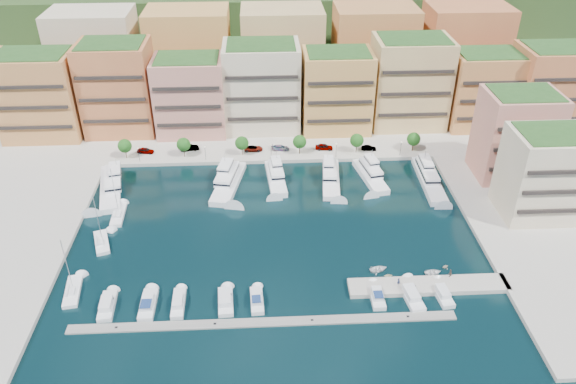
# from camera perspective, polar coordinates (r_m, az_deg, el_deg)

# --- Properties ---
(ground) EXTENTS (400.00, 400.00, 0.00)m
(ground) POSITION_cam_1_polar(r_m,az_deg,el_deg) (129.66, -1.35, -3.62)
(ground) COLOR black
(ground) RESTS_ON ground
(north_quay) EXTENTS (220.00, 64.00, 2.00)m
(north_quay) POSITION_cam_1_polar(r_m,az_deg,el_deg) (183.48, -1.96, 7.81)
(north_quay) COLOR #9E998E
(north_quay) RESTS_ON ground
(east_quay) EXTENTS (34.00, 76.00, 2.00)m
(east_quay) POSITION_cam_1_polar(r_m,az_deg,el_deg) (139.04, 25.32, -4.44)
(east_quay) COLOR #9E998E
(east_quay) RESTS_ON ground
(hillside) EXTENTS (240.00, 40.00, 58.00)m
(hillside) POSITION_cam_1_polar(r_m,az_deg,el_deg) (228.02, -2.24, 12.82)
(hillside) COLOR #1D3917
(hillside) RESTS_ON ground
(south_pontoon) EXTENTS (72.00, 2.20, 0.35)m
(south_pontoon) POSITION_cam_1_polar(r_m,az_deg,el_deg) (106.83, -2.48, -13.16)
(south_pontoon) COLOR gray
(south_pontoon) RESTS_ON ground
(finger_pier) EXTENTS (32.00, 5.00, 2.00)m
(finger_pier) POSITION_cam_1_polar(r_m,az_deg,el_deg) (117.14, 14.04, -9.40)
(finger_pier) COLOR #9E998E
(finger_pier) RESTS_ON ground
(apartment_0) EXTENTS (22.00, 16.50, 24.80)m
(apartment_0) POSITION_cam_1_polar(r_m,az_deg,el_deg) (178.88, -23.88, 8.99)
(apartment_0) COLOR #B97F43
(apartment_0) RESTS_ON north_quay
(apartment_1) EXTENTS (20.00, 16.50, 26.80)m
(apartment_1) POSITION_cam_1_polar(r_m,az_deg,el_deg) (173.72, -16.88, 10.10)
(apartment_1) COLOR #C47541
(apartment_1) RESTS_ON north_quay
(apartment_2) EXTENTS (20.00, 15.50, 22.80)m
(apartment_2) POSITION_cam_1_polar(r_m,az_deg,el_deg) (168.81, -9.89, 9.65)
(apartment_2) COLOR tan
(apartment_2) RESTS_ON north_quay
(apartment_3) EXTENTS (22.00, 16.50, 25.80)m
(apartment_3) POSITION_cam_1_polar(r_m,az_deg,el_deg) (168.84, -2.66, 10.65)
(apartment_3) COLOR beige
(apartment_3) RESTS_ON north_quay
(apartment_4) EXTENTS (20.00, 15.50, 23.80)m
(apartment_4) POSITION_cam_1_polar(r_m,az_deg,el_deg) (168.84, 4.96, 10.20)
(apartment_4) COLOR tan
(apartment_4) RESTS_ON north_quay
(apartment_5) EXTENTS (22.00, 16.50, 26.80)m
(apartment_5) POSITION_cam_1_polar(r_m,az_deg,el_deg) (174.38, 12.21, 10.85)
(apartment_5) COLOR #D7BA72
(apartment_5) RESTS_ON north_quay
(apartment_6) EXTENTS (20.00, 15.50, 22.80)m
(apartment_6) POSITION_cam_1_polar(r_m,az_deg,el_deg) (180.20, 19.17, 9.80)
(apartment_6) COLOR #B97F43
(apartment_6) RESTS_ON north_quay
(apartment_7) EXTENTS (22.00, 16.50, 24.80)m
(apartment_7) POSITION_cam_1_polar(r_m,az_deg,el_deg) (186.50, 25.23, 9.57)
(apartment_7) COLOR #C47541
(apartment_7) RESTS_ON north_quay
(apartment_east_a) EXTENTS (18.00, 14.50, 22.80)m
(apartment_east_a) POSITION_cam_1_polar(r_m,az_deg,el_deg) (154.33, 22.12, 5.43)
(apartment_east_a) COLOR tan
(apartment_east_a) RESTS_ON east_quay
(apartment_east_b) EXTENTS (18.00, 14.50, 20.80)m
(apartment_east_b) POSITION_cam_1_polar(r_m,az_deg,el_deg) (140.62, 24.72, 1.68)
(apartment_east_b) COLOR beige
(apartment_east_b) RESTS_ON east_quay
(backblock_0) EXTENTS (26.00, 18.00, 30.00)m
(backblock_0) POSITION_cam_1_polar(r_m,az_deg,el_deg) (195.96, -18.86, 12.79)
(backblock_0) COLOR beige
(backblock_0) RESTS_ON north_quay
(backblock_1) EXTENTS (26.00, 18.00, 30.00)m
(backblock_1) POSITION_cam_1_polar(r_m,az_deg,el_deg) (190.11, -9.91, 13.44)
(backblock_1) COLOR tan
(backblock_1) RESTS_ON north_quay
(backblock_2) EXTENTS (26.00, 18.00, 30.00)m
(backblock_2) POSITION_cam_1_polar(r_m,az_deg,el_deg) (188.90, -0.58, 13.79)
(backblock_2) COLOR #D7BA72
(backblock_2) RESTS_ON north_quay
(backblock_3) EXTENTS (26.00, 18.00, 30.00)m
(backblock_3) POSITION_cam_1_polar(r_m,az_deg,el_deg) (192.41, 8.65, 13.78)
(backblock_3) COLOR #B97F43
(backblock_3) RESTS_ON north_quay
(backblock_4) EXTENTS (26.00, 18.00, 30.00)m
(backblock_4) POSITION_cam_1_polar(r_m,az_deg,el_deg) (200.41, 17.33, 13.46)
(backblock_4) COLOR #C47541
(backblock_4) RESTS_ON north_quay
(tree_0) EXTENTS (3.80, 3.80, 5.65)m
(tree_0) POSITION_cam_1_polar(r_m,az_deg,el_deg) (160.24, -16.26, 4.52)
(tree_0) COLOR #473323
(tree_0) RESTS_ON north_quay
(tree_1) EXTENTS (3.80, 3.80, 5.65)m
(tree_1) POSITION_cam_1_polar(r_m,az_deg,el_deg) (157.25, -10.57, 4.76)
(tree_1) COLOR #473323
(tree_1) RESTS_ON north_quay
(tree_2) EXTENTS (3.80, 3.80, 5.65)m
(tree_2) POSITION_cam_1_polar(r_m,az_deg,el_deg) (155.85, -4.71, 4.97)
(tree_2) COLOR #473323
(tree_2) RESTS_ON north_quay
(tree_3) EXTENTS (3.80, 3.80, 5.65)m
(tree_3) POSITION_cam_1_polar(r_m,az_deg,el_deg) (156.09, 1.19, 5.12)
(tree_3) COLOR #473323
(tree_3) RESTS_ON north_quay
(tree_4) EXTENTS (3.80, 3.80, 5.65)m
(tree_4) POSITION_cam_1_polar(r_m,az_deg,el_deg) (157.96, 7.01, 5.22)
(tree_4) COLOR #473323
(tree_4) RESTS_ON north_quay
(tree_5) EXTENTS (3.80, 3.80, 5.65)m
(tree_5) POSITION_cam_1_polar(r_m,az_deg,el_deg) (161.40, 12.64, 5.27)
(tree_5) COLOR #473323
(tree_5) RESTS_ON north_quay
(lamppost_0) EXTENTS (0.30, 0.30, 4.20)m
(lamppost_0) POSITION_cam_1_polar(r_m,az_deg,el_deg) (157.77, -14.95, 3.90)
(lamppost_0) COLOR black
(lamppost_0) RESTS_ON north_quay
(lamppost_1) EXTENTS (0.30, 0.30, 4.20)m
(lamppost_1) POSITION_cam_1_polar(r_m,az_deg,el_deg) (154.93, -8.42, 4.15)
(lamppost_1) COLOR black
(lamppost_1) RESTS_ON north_quay
(lamppost_2) EXTENTS (0.30, 0.30, 4.20)m
(lamppost_2) POSITION_cam_1_polar(r_m,az_deg,el_deg) (154.16, -1.73, 4.36)
(lamppost_2) COLOR black
(lamppost_2) RESTS_ON north_quay
(lamppost_3) EXTENTS (0.30, 0.30, 4.20)m
(lamppost_3) POSITION_cam_1_polar(r_m,az_deg,el_deg) (155.48, 4.93, 4.50)
(lamppost_3) COLOR black
(lamppost_3) RESTS_ON north_quay
(lamppost_4) EXTENTS (0.30, 0.30, 4.20)m
(lamppost_4) POSITION_cam_1_polar(r_m,az_deg,el_deg) (158.84, 11.40, 4.59)
(lamppost_4) COLOR black
(lamppost_4) RESTS_ON north_quay
(yacht_0) EXTENTS (9.10, 22.34, 7.30)m
(yacht_0) POSITION_cam_1_polar(r_m,az_deg,el_deg) (149.95, -17.55, 0.71)
(yacht_0) COLOR white
(yacht_0) RESTS_ON ground
(yacht_2) EXTENTS (8.94, 20.91, 7.30)m
(yacht_2) POSITION_cam_1_polar(r_m,az_deg,el_deg) (145.69, -6.07, 1.20)
(yacht_2) COLOR white
(yacht_2) RESTS_ON ground
(yacht_3) EXTENTS (5.55, 17.11, 7.30)m
(yacht_3) POSITION_cam_1_polar(r_m,az_deg,el_deg) (146.82, -1.26, 1.65)
(yacht_3) COLOR white
(yacht_3) RESTS_ON ground
(yacht_4) EXTENTS (6.11, 19.33, 7.30)m
(yacht_4) POSITION_cam_1_polar(r_m,az_deg,el_deg) (147.00, 4.35, 1.55)
(yacht_4) COLOR white
(yacht_4) RESTS_ON ground
(yacht_5) EXTENTS (7.24, 17.60, 7.30)m
(yacht_5) POSITION_cam_1_polar(r_m,az_deg,el_deg) (149.34, 8.34, 1.86)
(yacht_5) COLOR white
(yacht_5) RESTS_ON ground
(yacht_6) EXTENTS (5.08, 22.69, 7.30)m
(yacht_6) POSITION_cam_1_polar(r_m,az_deg,el_deg) (150.80, 14.07, 1.49)
(yacht_6) COLOR white
(yacht_6) RESTS_ON ground
(cruiser_0) EXTENTS (3.19, 8.06, 2.55)m
(cruiser_0) POSITION_cam_1_polar(r_m,az_deg,el_deg) (114.44, -17.89, -10.97)
(cruiser_0) COLOR silver
(cruiser_0) RESTS_ON ground
(cruiser_1) EXTENTS (2.86, 8.32, 2.66)m
(cruiser_1) POSITION_cam_1_polar(r_m,az_deg,el_deg) (112.60, -14.03, -11.04)
(cruiser_1) COLOR silver
(cruiser_1) RESTS_ON ground
(cruiser_2) EXTENTS (2.57, 8.00, 2.55)m
(cruiser_2) POSITION_cam_1_polar(r_m,az_deg,el_deg) (111.61, -11.07, -11.06)
(cruiser_2) COLOR silver
(cruiser_2) RESTS_ON ground
(cruiser_3) EXTENTS (3.31, 7.73, 2.55)m
(cruiser_3) POSITION_cam_1_polar(r_m,az_deg,el_deg) (110.60, -6.36, -11.03)
(cruiser_3) COLOR silver
(cruiser_3) RESTS_ON ground
(cruiser_4) EXTENTS (2.78, 7.25, 2.66)m
(cruiser_4) POSITION_cam_1_polar(r_m,az_deg,el_deg) (110.31, -3.18, -10.96)
(cruiser_4) COLOR silver
(cruiser_4) RESTS_ON ground
(cruiser_7) EXTENTS (2.50, 7.11, 2.66)m
(cruiser_7) POSITION_cam_1_polar(r_m,az_deg,el_deg) (112.36, 9.00, -10.43)
(cruiser_7) COLOR silver
(cruiser_7) RESTS_ON ground
(cruiser_8) EXTENTS (4.03, 9.45, 2.55)m
(cruiser_8) POSITION_cam_1_polar(r_m,az_deg,el_deg) (113.84, 12.37, -10.21)
(cruiser_8) COLOR silver
(cruiser_8) RESTS_ON ground
(cruiser_9) EXTENTS (3.30, 7.76, 2.55)m
(cruiser_9) POSITION_cam_1_polar(r_m,az_deg,el_deg) (115.54, 15.37, -9.96)
(cruiser_9) COLOR silver
(cruiser_9) RESTS_ON ground
(sailboat_0) EXTENTS (3.95, 9.40, 13.20)m
(sailboat_0) POSITION_cam_1_polar(r_m,az_deg,el_deg) (120.13, -21.03, -9.44)
(sailboat_0) COLOR white
(sailboat_0) RESTS_ON ground
(sailboat_1) EXTENTS (5.28, 9.05, 13.20)m
(sailboat_1) POSITION_cam_1_polar(r_m,az_deg,el_deg) (131.09, -18.40, -4.93)
(sailboat_1) COLOR white
(sailboat_1) RESTS_ON ground
(sailboat_2) EXTENTS (3.13, 9.48, 13.20)m
(sailboat_2) POSITION_cam_1_polar(r_m,az_deg,el_deg) (139.12, -16.84, -2.26)
(sailboat_2) COLOR white
(sailboat_2) RESTS_ON ground
(tender_0) EXTENTS (4.36, 3.59, 0.79)m
(tender_0) POSITION_cam_1_polar(r_m,az_deg,el_deg) (118.89, 9.18, -7.74)
(tender_0) COLOR silver
(tender_0) RESTS_ON ground
(tender_2) EXTENTS (3.88, 3.03, 0.73)m
(tender_2) POSITION_cam_1_polar(r_m,az_deg,el_deg) (120.42, 14.53, -7.91)
(tender_2) COLOR white
(tender_2) RESTS_ON ground
(tender_1) EXTENTS (1.74, 1.51, 0.90)m
(tender_1) POSITION_cam_1_polar(r_m,az_deg,el_deg) (117.58, 10.16, -8.35)
(tender_1) COLOR beige
(tender_1) RESTS_ON ground
(tender_3) EXTENTS (1.94, 1.83, 0.80)m
(tender_3) POSITION_cam_1_polar(r_m,az_deg,el_deg) (122.53, 15.70, -7.29)
(tender_3) COLOR beige
(tender_3) RESTS_ON ground
(car_0) EXTENTS (4.86, 2.67, 1.56)m
(car_0) POSITION_cam_1_polar(r_m,az_deg,el_deg) (162.82, -14.27, 4.11)
(car_0) COLOR gray
(car_0) RESTS_ON north_quay
(car_1) EXTENTS (5.48, 2.79, 1.72)m
(car_1) POSITION_cam_1_polar(r_m,az_deg,el_deg) (161.59, -9.97, 4.46)
(car_1) COLOR gray
(car_1) RESTS_ON north_quay
(car_2) EXTENTS (5.22, 2.41, 1.45)m
(car_2) POSITION_cam_1_polar(r_m,az_deg,el_deg) (159.35, -3.54, 4.45)
(car_2) COLOR gray
(car_2) RESTS_ON north_quay
(car_3) EXTENTS (5.11, 2.49, 1.43)m
(car_3) POSITION_cam_1_polar(r_m,az_deg,el_deg) (159.45, -0.79, 4.52)
(car_3) COLOR gray
(car_3) RESTS_ON north_quay
(car_4) EXTENTS (5.18, 2.59, 1.69)m
(car_4) POSITION_cam_1_polar(r_m,az_deg,el_deg) (159.96, 3.68, 4.61)
(car_4) COLOR gray
(car_4) RESTS_ON north_quay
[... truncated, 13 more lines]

